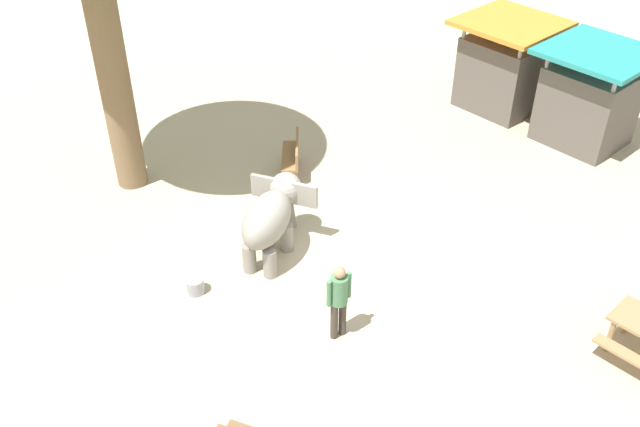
{
  "coord_description": "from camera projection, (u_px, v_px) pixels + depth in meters",
  "views": [
    {
      "loc": [
        8.33,
        -7.01,
        9.36
      ],
      "look_at": [
        -0.32,
        0.86,
        0.8
      ],
      "focal_mm": 39.27,
      "sensor_mm": 36.0,
      "label": 1
    }
  ],
  "objects": [
    {
      "name": "ground_plane",
      "position": [
        299.0,
        269.0,
        14.31
      ],
      "size": [
        60.0,
        60.0,
        0.0
      ],
      "primitive_type": "plane",
      "color": "#BAA88C"
    },
    {
      "name": "market_stall_teal",
      "position": [
        588.0,
        101.0,
        17.84
      ],
      "size": [
        2.5,
        2.5,
        2.52
      ],
      "color": "#59514C",
      "rests_on": "ground_plane"
    },
    {
      "name": "person_handler",
      "position": [
        339.0,
        297.0,
        12.25
      ],
      "size": [
        0.32,
        0.5,
        1.62
      ],
      "rotation": [
        0.0,
        0.0,
        2.98
      ],
      "color": "#3F3833",
      "rests_on": "ground_plane"
    },
    {
      "name": "wooden_bench",
      "position": [
        293.0,
        155.0,
        16.98
      ],
      "size": [
        1.31,
        1.23,
        0.88
      ],
      "rotation": [
        0.0,
        0.0,
        2.41
      ],
      "color": "olive",
      "rests_on": "ground_plane"
    },
    {
      "name": "elephant",
      "position": [
        272.0,
        216.0,
        14.14
      ],
      "size": [
        1.82,
        2.14,
        1.52
      ],
      "rotation": [
        0.0,
        0.0,
        2.05
      ],
      "color": "gray",
      "rests_on": "ground_plane"
    },
    {
      "name": "feed_bucket",
      "position": [
        195.0,
        286.0,
        13.65
      ],
      "size": [
        0.36,
        0.36,
        0.32
      ],
      "primitive_type": "cylinder",
      "color": "gray",
      "rests_on": "ground_plane"
    },
    {
      "name": "market_stall_orange",
      "position": [
        504.0,
        69.0,
        19.39
      ],
      "size": [
        2.5,
        2.5,
        2.52
      ],
      "color": "#59514C",
      "rests_on": "ground_plane"
    }
  ]
}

